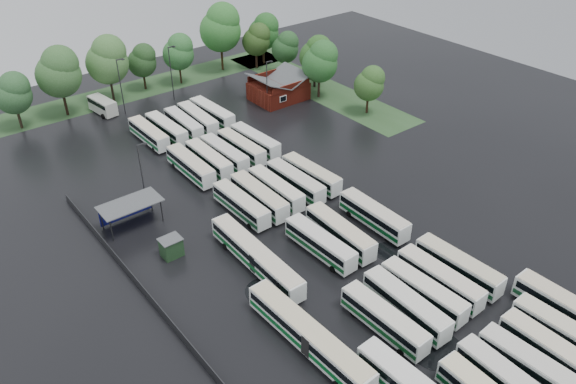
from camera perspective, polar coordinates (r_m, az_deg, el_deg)
ground at (r=71.78m, az=4.73°, el=-6.32°), size 160.00×160.00×0.00m
brick_building at (r=112.47m, az=-0.97°, el=10.29°), size 10.07×8.60×5.39m
wash_shed at (r=77.95m, az=-15.84°, el=-1.33°), size 8.20×4.20×3.58m
utility_hut at (r=72.06m, az=-11.77°, el=-5.50°), size 2.70×2.20×2.62m
grass_strip_north at (r=121.03m, az=-15.96°, el=9.75°), size 80.00×10.00×0.01m
grass_strip_east at (r=119.08m, az=2.91°, el=10.61°), size 10.00×50.00×0.01m
west_fence at (r=67.53m, az=-14.34°, el=-9.81°), size 0.10×50.00×1.20m
bus_r0c1 at (r=59.36m, az=21.53°, el=-17.60°), size 2.72×10.97×3.03m
bus_r0c2 at (r=61.38m, az=23.68°, el=-16.10°), size 2.85×11.14×3.08m
bus_r0c3 at (r=63.63m, az=25.28°, el=-14.50°), size 2.40×10.99×3.05m
bus_r0c4 at (r=66.04m, az=26.26°, el=-12.78°), size 2.64×10.93×3.02m
bus_r1c0 at (r=61.80m, az=9.75°, el=-12.64°), size 2.47×10.89×3.02m
bus_r1c1 at (r=63.75m, az=11.89°, el=-11.13°), size 2.74×11.25×3.11m
bus_r1c2 at (r=65.80m, az=13.58°, el=-9.78°), size 2.63×10.89×3.01m
bus_r1c3 at (r=67.80m, az=15.16°, el=-8.51°), size 2.48×11.09×3.08m
bus_r1c4 at (r=70.14m, az=16.92°, el=-7.22°), size 2.74×11.22×3.10m
bus_r2c1 at (r=70.67m, az=3.30°, el=-5.23°), size 2.61×11.04×3.06m
bus_r2c2 at (r=72.55m, az=5.31°, el=-4.11°), size 2.90×11.49×3.17m
bus_r2c4 at (r=76.22m, az=8.72°, el=-2.36°), size 2.54×11.22×3.11m
bus_r3c0 at (r=77.84m, az=-4.79°, el=-1.26°), size 2.41×10.87×3.02m
bus_r3c1 at (r=79.20m, az=-2.96°, el=-0.45°), size 2.61×11.38×3.16m
bus_r3c2 at (r=80.92m, az=-1.25°, el=0.33°), size 2.46×10.92×3.03m
bus_r3c3 at (r=82.52m, az=0.75°, el=1.08°), size 2.48×11.12×3.09m
bus_r3c4 at (r=84.38m, az=2.38°, el=1.81°), size 2.80×11.00×3.04m
bus_r4c0 at (r=87.70m, az=-9.86°, el=2.66°), size 2.50×11.30×3.14m
bus_r4c1 at (r=89.11m, az=-8.06°, el=3.32°), size 2.46×10.93×3.04m
bus_r4c2 at (r=90.44m, az=-6.50°, el=3.91°), size 2.51×10.92×3.03m
bus_r4c3 at (r=92.06m, az=-4.79°, el=4.57°), size 2.48×10.85×3.01m
bus_r4c4 at (r=93.86m, az=-3.37°, el=5.22°), size 2.78×10.93×3.02m
bus_r5c0 at (r=98.88m, az=-13.95°, el=5.77°), size 2.39×10.78×3.00m
bus_r5c1 at (r=99.86m, az=-12.24°, el=6.30°), size 2.58×10.94×3.03m
bus_r5c2 at (r=101.06m, az=-10.55°, el=6.83°), size 2.68×10.85×3.00m
bus_r5c3 at (r=102.33m, az=-9.15°, el=7.36°), size 2.86×11.31×3.12m
bus_r5c4 at (r=104.11m, az=-7.71°, el=7.96°), size 2.76×11.39×3.15m
artic_bus_west_b at (r=68.57m, az=-3.25°, el=-6.58°), size 2.74×16.84×3.12m
artic_bus_west_c at (r=59.24m, az=2.10°, el=-14.44°), size 2.87×17.14×3.17m
minibus at (r=112.17m, az=-18.32°, el=8.37°), size 3.31×6.91×2.90m
tree_north_0 at (r=109.70m, az=-26.12°, el=9.06°), size 6.39×6.39×10.59m
tree_north_1 at (r=111.16m, az=-22.23°, el=11.29°), size 8.05×8.05×13.34m
tree_north_2 at (r=114.40m, az=-17.83°, el=12.72°), size 8.02×8.02×13.28m
tree_north_3 at (r=119.41m, az=-14.56°, el=12.84°), size 5.78×5.78×9.58m
tree_north_4 at (r=120.62m, az=-11.02°, el=13.84°), size 6.43×6.43×10.65m
tree_north_5 at (r=126.09m, az=-6.81°, el=16.31°), size 8.92×8.92×14.77m
tree_north_6 at (r=129.88m, az=-2.43°, el=16.01°), size 6.91×6.91×11.45m
tree_east_0 at (r=106.17m, az=8.35°, el=10.89°), size 5.58×5.58×9.23m
tree_east_1 at (r=111.66m, az=3.36°, el=13.13°), size 6.98×6.98×11.56m
tree_east_2 at (r=116.93m, az=2.91°, el=13.83°), size 6.53×6.53×10.81m
tree_east_3 at (r=123.53m, az=-0.20°, el=14.53°), size 5.75×5.75×9.52m
tree_east_4 at (r=127.44m, az=-3.16°, el=15.24°), size 6.09×6.09×10.08m
lamp_post_ne at (r=106.49m, az=-2.10°, el=11.07°), size 1.47×0.29×9.57m
lamp_post_nw at (r=79.57m, az=-14.59°, el=2.02°), size 1.53×0.30×9.94m
lamp_post_back_w at (r=108.98m, az=-16.61°, el=10.58°), size 1.63×0.32×10.60m
lamp_post_back_e at (r=112.97m, az=-11.76°, el=12.08°), size 1.65×0.32×10.69m
puddle_0 at (r=62.32m, az=14.81°, el=-15.20°), size 5.82×5.82×0.01m
puddle_1 at (r=68.02m, az=23.05°, el=-12.19°), size 2.82×2.82×0.01m
puddle_2 at (r=66.51m, az=-2.29°, el=-10.03°), size 4.88×4.88×0.01m
puddle_3 at (r=73.10m, az=10.14°, el=-5.96°), size 3.85×3.85×0.01m
puddle_4 at (r=70.27m, az=23.48°, el=-10.62°), size 3.57×3.57×0.01m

